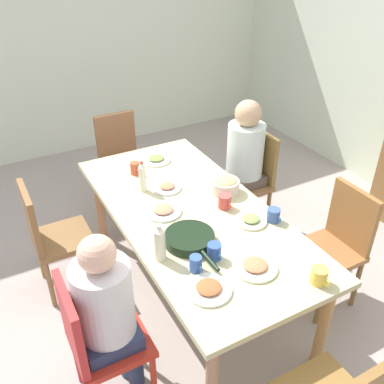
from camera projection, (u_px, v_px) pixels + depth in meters
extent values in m
plane|color=#A69891|center=(192.00, 290.00, 3.26)|extent=(6.72, 6.72, 0.00)
cube|color=silver|center=(68.00, 39.00, 4.69)|extent=(0.12, 5.14, 2.60)
cube|color=#C3BA8B|center=(192.00, 213.00, 2.88)|extent=(2.06, 0.97, 0.04)
cylinder|color=#B27955|center=(100.00, 206.00, 3.61)|extent=(0.07, 0.07, 0.70)
cylinder|color=#A67759|center=(212.00, 381.00, 2.23)|extent=(0.07, 0.07, 0.70)
cylinder|color=#A37655|center=(181.00, 183.00, 3.92)|extent=(0.07, 0.07, 0.70)
cylinder|color=#B58249|center=(323.00, 325.00, 2.54)|extent=(0.07, 0.07, 0.70)
cube|color=#8B5F39|center=(243.00, 185.00, 3.73)|extent=(0.40, 0.40, 0.04)
cylinder|color=olive|center=(268.00, 210.00, 3.79)|extent=(0.04, 0.04, 0.43)
cylinder|color=olive|center=(246.00, 192.00, 4.04)|extent=(0.04, 0.04, 0.43)
cylinder|color=olive|center=(236.00, 221.00, 3.65)|extent=(0.04, 0.04, 0.43)
cylinder|color=olive|center=(215.00, 202.00, 3.91)|extent=(0.04, 0.04, 0.43)
cube|color=olive|center=(262.00, 156.00, 3.68)|extent=(0.38, 0.04, 0.45)
cylinder|color=#4F5141|center=(237.00, 213.00, 3.74)|extent=(0.09, 0.09, 0.45)
cylinder|color=brown|center=(227.00, 204.00, 3.86)|extent=(0.09, 0.09, 0.45)
cube|color=brown|center=(243.00, 179.00, 3.70)|extent=(0.30, 0.30, 0.10)
cylinder|color=silver|center=(245.00, 150.00, 3.55)|extent=(0.31, 0.31, 0.45)
sphere|color=tan|center=(248.00, 113.00, 3.38)|extent=(0.22, 0.22, 0.22)
cube|color=olive|center=(125.00, 166.00, 4.02)|extent=(0.40, 0.40, 0.04)
cylinder|color=#96573A|center=(136.00, 175.00, 4.33)|extent=(0.04, 0.04, 0.43)
cylinder|color=brown|center=(104.00, 183.00, 4.19)|extent=(0.04, 0.04, 0.43)
cylinder|color=brown|center=(150.00, 190.00, 4.08)|extent=(0.04, 0.04, 0.43)
cylinder|color=brown|center=(116.00, 199.00, 3.94)|extent=(0.04, 0.04, 0.43)
cube|color=#8C5D3C|center=(116.00, 136.00, 4.03)|extent=(0.04, 0.38, 0.45)
cube|color=red|center=(110.00, 342.00, 2.33)|extent=(0.40, 0.40, 0.04)
cylinder|color=#B32326|center=(77.00, 358.00, 2.50)|extent=(0.04, 0.04, 0.43)
cylinder|color=#B62B26|center=(131.00, 335.00, 2.64)|extent=(0.04, 0.04, 0.43)
cylinder|color=#B62F1D|center=(154.00, 379.00, 2.39)|extent=(0.04, 0.04, 0.43)
cube|color=red|center=(71.00, 326.00, 2.13)|extent=(0.38, 0.04, 0.45)
cylinder|color=#2B3C56|center=(126.00, 349.00, 2.54)|extent=(0.09, 0.09, 0.45)
cylinder|color=#25314B|center=(136.00, 370.00, 2.42)|extent=(0.09, 0.09, 0.45)
cube|color=#293150|center=(109.00, 335.00, 2.29)|extent=(0.30, 0.30, 0.10)
cylinder|color=silver|center=(104.00, 300.00, 2.15)|extent=(0.30, 0.30, 0.43)
sphere|color=#EEB494|center=(97.00, 254.00, 1.99)|extent=(0.19, 0.19, 0.19)
cube|color=brown|center=(63.00, 238.00, 3.09)|extent=(0.40, 0.40, 0.04)
cylinder|color=olive|center=(40.00, 256.00, 3.27)|extent=(0.04, 0.04, 0.43)
cylinder|color=olive|center=(50.00, 284.00, 3.02)|extent=(0.04, 0.04, 0.43)
cylinder|color=#8A5E41|center=(83.00, 243.00, 3.41)|extent=(0.04, 0.04, 0.43)
cylinder|color=#905F35|center=(97.00, 268.00, 3.16)|extent=(0.04, 0.04, 0.43)
cube|color=brown|center=(31.00, 219.00, 2.90)|extent=(0.38, 0.04, 0.45)
cube|color=#966033|center=(327.00, 252.00, 2.96)|extent=(0.40, 0.40, 0.04)
cylinder|color=brown|center=(356.00, 283.00, 3.02)|extent=(0.04, 0.04, 0.43)
cylinder|color=olive|center=(323.00, 255.00, 3.28)|extent=(0.04, 0.04, 0.43)
cylinder|color=olive|center=(320.00, 300.00, 2.89)|extent=(0.04, 0.04, 0.43)
cylinder|color=olive|center=(288.00, 270.00, 3.14)|extent=(0.04, 0.04, 0.43)
cube|color=#915F30|center=(352.00, 218.00, 2.91)|extent=(0.38, 0.04, 0.45)
cylinder|color=white|center=(156.00, 160.00, 3.47)|extent=(0.23, 0.23, 0.01)
ellipsoid|color=olive|center=(156.00, 158.00, 3.46)|extent=(0.13, 0.13, 0.02)
cylinder|color=#E7E8C7|center=(255.00, 267.00, 2.39)|extent=(0.26, 0.26, 0.01)
ellipsoid|color=#C17A4F|center=(255.00, 265.00, 2.38)|extent=(0.14, 0.14, 0.02)
cylinder|color=silver|center=(167.00, 188.00, 3.10)|extent=(0.20, 0.20, 0.01)
ellipsoid|color=#CC7C55|center=(167.00, 186.00, 3.09)|extent=(0.11, 0.11, 0.02)
cylinder|color=beige|center=(251.00, 221.00, 2.76)|extent=(0.21, 0.21, 0.01)
ellipsoid|color=#849951|center=(251.00, 219.00, 2.75)|extent=(0.11, 0.11, 0.02)
cylinder|color=silver|center=(163.00, 211.00, 2.85)|extent=(0.25, 0.25, 0.01)
ellipsoid|color=tan|center=(163.00, 209.00, 2.84)|extent=(0.14, 0.14, 0.02)
cylinder|color=white|center=(209.00, 290.00, 2.24)|extent=(0.25, 0.25, 0.01)
ellipsoid|color=#AA5D32|center=(209.00, 287.00, 2.23)|extent=(0.14, 0.14, 0.02)
cylinder|color=beige|center=(225.00, 186.00, 3.05)|extent=(0.20, 0.20, 0.09)
ellipsoid|color=tan|center=(225.00, 181.00, 3.02)|extent=(0.16, 0.16, 0.04)
cylinder|color=black|center=(189.00, 238.00, 2.57)|extent=(0.31, 0.31, 0.06)
cylinder|color=black|center=(210.00, 260.00, 2.38)|extent=(0.18, 0.02, 0.02)
cylinder|color=#CC4A43|center=(225.00, 201.00, 2.88)|extent=(0.09, 0.09, 0.10)
torus|color=#C74434|center=(229.00, 206.00, 2.84)|extent=(0.05, 0.01, 0.05)
cylinder|color=#E4C04B|center=(319.00, 276.00, 2.27)|extent=(0.09, 0.09, 0.09)
torus|color=#E6D04F|center=(327.00, 282.00, 2.23)|extent=(0.05, 0.01, 0.05)
cylinder|color=#31519E|center=(214.00, 251.00, 2.44)|extent=(0.08, 0.08, 0.10)
torus|color=#295997|center=(219.00, 257.00, 2.40)|extent=(0.05, 0.01, 0.05)
cylinder|color=#C25233|center=(135.00, 168.00, 3.27)|extent=(0.07, 0.07, 0.10)
torus|color=#CB483C|center=(137.00, 171.00, 3.23)|extent=(0.05, 0.01, 0.05)
cylinder|color=#3456A0|center=(196.00, 264.00, 2.35)|extent=(0.07, 0.07, 0.10)
torus|color=#345896|center=(200.00, 269.00, 2.32)|extent=(0.05, 0.01, 0.05)
cylinder|color=#3C589B|center=(273.00, 215.00, 2.75)|extent=(0.08, 0.08, 0.09)
torus|color=#385F98|center=(279.00, 219.00, 2.71)|extent=(0.05, 0.01, 0.05)
cylinder|color=#E7E6C4|center=(143.00, 179.00, 3.04)|extent=(0.05, 0.05, 0.19)
cone|color=#EDE9C6|center=(142.00, 165.00, 2.98)|extent=(0.05, 0.05, 0.03)
cylinder|color=red|center=(141.00, 163.00, 2.97)|extent=(0.03, 0.03, 0.01)
cylinder|color=beige|center=(160.00, 245.00, 2.41)|extent=(0.07, 0.07, 0.20)
cone|color=#EEDCC7|center=(159.00, 229.00, 2.35)|extent=(0.06, 0.06, 0.03)
cylinder|color=white|center=(159.00, 226.00, 2.34)|extent=(0.03, 0.03, 0.01)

